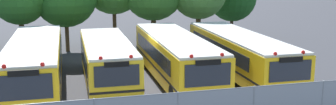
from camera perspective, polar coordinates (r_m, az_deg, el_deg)
ground_plane at (r=22.91m, az=-3.34°, el=-4.10°), size 160.00×160.00×0.00m
school_bus_0 at (r=22.33m, az=-17.74°, el=-1.35°), size 2.71×11.67×2.66m
school_bus_1 at (r=22.43m, az=-8.36°, el=-1.05°), size 2.55×9.35×2.51m
school_bus_2 at (r=22.82m, az=1.00°, el=-0.53°), size 2.67×11.08×2.64m
school_bus_3 at (r=24.30m, az=9.73°, el=-0.05°), size 2.68×11.51×2.55m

